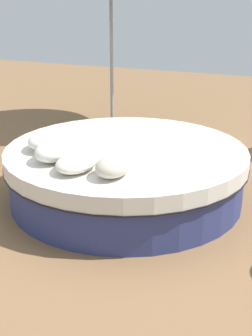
# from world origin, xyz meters

# --- Properties ---
(ground_plane) EXTENTS (16.00, 16.00, 0.00)m
(ground_plane) POSITION_xyz_m (0.00, 0.00, 0.00)
(ground_plane) COLOR olive
(round_bed) EXTENTS (2.42, 2.42, 0.54)m
(round_bed) POSITION_xyz_m (0.00, 0.00, 0.28)
(round_bed) COLOR navy
(round_bed) RESTS_ON ground_plane
(throw_pillow_0) EXTENTS (0.51, 0.39, 0.18)m
(throw_pillow_0) POSITION_xyz_m (0.32, -0.67, 0.63)
(throw_pillow_0) COLOR white
(throw_pillow_0) RESTS_ON round_bed
(throw_pillow_1) EXTENTS (0.49, 0.34, 0.19)m
(throw_pillow_1) POSITION_xyz_m (0.58, -0.45, 0.63)
(throw_pillow_1) COLOR white
(throw_pillow_1) RESTS_ON round_bed
(throw_pillow_2) EXTENTS (0.47, 0.33, 0.14)m
(throw_pillow_2) POSITION_xyz_m (0.73, -0.15, 0.61)
(throw_pillow_2) COLOR silver
(throw_pillow_2) RESTS_ON round_bed
(throw_pillow_3) EXTENTS (0.40, 0.28, 0.18)m
(throw_pillow_3) POSITION_xyz_m (0.73, 0.20, 0.63)
(throw_pillow_3) COLOR beige
(throw_pillow_3) RESTS_ON round_bed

